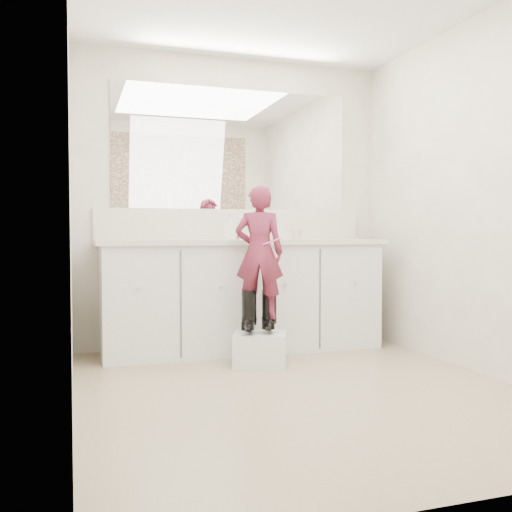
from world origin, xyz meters
name	(u,v)px	position (x,y,z in m)	size (l,w,h in m)	color
floor	(301,390)	(0.00, 0.00, 0.00)	(3.00, 3.00, 0.00)	#886E59
wall_back	(233,202)	(0.00, 1.50, 1.20)	(2.60, 2.60, 0.00)	#BCB0A0
wall_front	(471,156)	(0.00, -1.50, 1.20)	(2.60, 2.60, 0.00)	#BCB0A0
wall_left	(70,183)	(-1.30, 0.00, 1.20)	(3.00, 3.00, 0.00)	#BCB0A0
wall_right	(484,194)	(1.30, 0.00, 1.20)	(3.00, 3.00, 0.00)	#BCB0A0
vanity_cabinet	(243,298)	(0.00, 1.23, 0.42)	(2.20, 0.55, 0.85)	silver
countertop	(243,242)	(0.00, 1.21, 0.87)	(2.28, 0.58, 0.04)	beige
backsplash	(234,224)	(0.00, 1.49, 1.02)	(2.28, 0.03, 0.25)	beige
mirror	(234,149)	(0.00, 1.49, 1.64)	(2.00, 0.02, 1.00)	white
dot_panel	(471,22)	(0.00, -1.49, 1.65)	(2.00, 0.01, 1.20)	#472819
faucet	(237,233)	(0.00, 1.38, 0.94)	(0.08, 0.08, 0.10)	silver
cup	(296,234)	(0.48, 1.29, 0.94)	(0.10, 0.10, 0.09)	beige
soap_bottle	(230,227)	(-0.12, 1.17, 0.99)	(0.09, 0.09, 0.19)	white
step_stool	(260,349)	(-0.03, 0.69, 0.12)	(0.36, 0.30, 0.23)	silver
boot_left	(249,312)	(-0.11, 0.71, 0.38)	(0.11, 0.20, 0.30)	black
boot_right	(269,311)	(0.04, 0.71, 0.38)	(0.11, 0.20, 0.30)	black
toddler	(259,252)	(-0.03, 0.71, 0.80)	(0.34, 0.23, 0.94)	#AD3559
toothbrush	(272,241)	(0.04, 0.63, 0.88)	(0.01, 0.01, 0.14)	#E1579D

